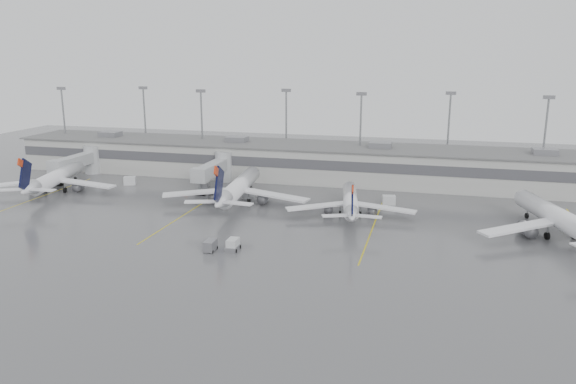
% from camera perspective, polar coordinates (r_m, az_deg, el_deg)
% --- Properties ---
extents(ground, '(260.00, 260.00, 0.00)m').
position_cam_1_polar(ground, '(81.35, -5.65, -7.30)').
color(ground, '#535355').
rests_on(ground, ground).
extents(terminal, '(152.00, 17.00, 9.45)m').
position_cam_1_polar(terminal, '(134.08, 2.91, 3.10)').
color(terminal, '#A6A6A1').
rests_on(terminal, ground).
extents(light_masts, '(142.40, 8.00, 20.60)m').
position_cam_1_polar(light_masts, '(138.43, 3.45, 6.73)').
color(light_masts, gray).
rests_on(light_masts, ground).
extents(jet_bridge_left, '(4.00, 17.20, 7.00)m').
position_cam_1_polar(jet_bridge_left, '(145.06, -20.19, 2.97)').
color(jet_bridge_left, '#9B9EA0').
rests_on(jet_bridge_left, ground).
extents(jet_bridge_right, '(4.00, 17.20, 7.00)m').
position_cam_1_polar(jet_bridge_right, '(128.46, -7.23, 2.39)').
color(jet_bridge_right, '#9B9EA0').
rests_on(jet_bridge_right, ground).
extents(stand_markings, '(105.25, 40.00, 0.01)m').
position_cam_1_polar(stand_markings, '(102.95, -1.03, -2.63)').
color(stand_markings, gold).
rests_on(stand_markings, ground).
extents(jet_far_left, '(27.18, 30.84, 10.14)m').
position_cam_1_polar(jet_far_left, '(131.25, -22.61, 1.34)').
color(jet_far_left, white).
rests_on(jet_far_left, ground).
extents(jet_mid_left, '(29.52, 33.23, 10.76)m').
position_cam_1_polar(jet_mid_left, '(112.20, -5.11, 0.48)').
color(jet_mid_left, white).
rests_on(jet_mid_left, ground).
extents(jet_mid_right, '(23.69, 26.77, 8.71)m').
position_cam_1_polar(jet_mid_right, '(104.40, 6.37, -0.94)').
color(jet_mid_right, white).
rests_on(jet_mid_right, ground).
extents(jet_far_right, '(27.99, 31.88, 10.65)m').
position_cam_1_polar(jet_far_right, '(101.12, 25.98, -2.44)').
color(jet_far_right, white).
rests_on(jet_far_right, ground).
extents(baggage_tug, '(1.87, 2.84, 1.81)m').
position_cam_1_polar(baggage_tug, '(86.66, -5.62, -5.45)').
color(baggage_tug, silver).
rests_on(baggage_tug, ground).
extents(baggage_cart, '(1.55, 2.64, 1.68)m').
position_cam_1_polar(baggage_cart, '(86.67, -7.89, -5.40)').
color(baggage_cart, slate).
rests_on(baggage_cart, ground).
extents(gse_uld_a, '(3.07, 2.64, 1.84)m').
position_cam_1_polar(gse_uld_a, '(133.59, -15.78, 1.12)').
color(gse_uld_a, silver).
rests_on(gse_uld_a, ground).
extents(gse_uld_b, '(3.01, 2.39, 1.87)m').
position_cam_1_polar(gse_uld_b, '(116.84, -4.02, -0.17)').
color(gse_uld_b, silver).
rests_on(gse_uld_b, ground).
extents(gse_uld_c, '(2.78, 2.09, 1.80)m').
position_cam_1_polar(gse_uld_c, '(113.48, 10.21, -0.81)').
color(gse_uld_c, silver).
rests_on(gse_uld_c, ground).
extents(gse_loader, '(2.53, 3.33, 1.85)m').
position_cam_1_polar(gse_loader, '(127.37, -8.51, 0.89)').
color(gse_loader, slate).
rests_on(gse_loader, ground).
extents(cone_a, '(0.41, 0.41, 0.66)m').
position_cam_1_polar(cone_a, '(135.88, -23.18, 0.46)').
color(cone_a, red).
rests_on(cone_a, ground).
extents(cone_b, '(0.40, 0.40, 0.64)m').
position_cam_1_polar(cone_b, '(120.60, -10.31, -0.22)').
color(cone_b, red).
rests_on(cone_b, ground).
extents(cone_c, '(0.47, 0.47, 0.74)m').
position_cam_1_polar(cone_c, '(108.41, 8.67, -1.73)').
color(cone_c, red).
rests_on(cone_c, ground).
extents(cone_d, '(0.39, 0.39, 0.62)m').
position_cam_1_polar(cone_d, '(116.21, 24.31, -1.81)').
color(cone_d, red).
rests_on(cone_d, ground).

